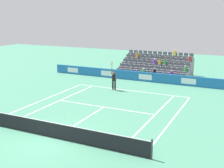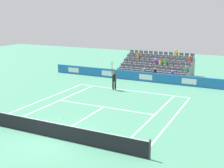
{
  "view_description": "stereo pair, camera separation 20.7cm",
  "coord_description": "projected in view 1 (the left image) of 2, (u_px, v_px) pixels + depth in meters",
  "views": [
    {
      "loc": [
        -9.91,
        12.88,
        7.1
      ],
      "look_at": [
        0.75,
        -9.43,
        1.1
      ],
      "focal_mm": 47.09,
      "sensor_mm": 36.0,
      "label": 1
    },
    {
      "loc": [
        -10.1,
        12.79,
        7.1
      ],
      "look_at": [
        0.75,
        -9.43,
        1.1
      ],
      "focal_mm": 47.09,
      "sensor_mm": 36.0,
      "label": 2
    }
  ],
  "objects": [
    {
      "name": "line_singles_sideline_right",
      "position": [
        153.0,
        117.0,
        20.61
      ],
      "size": [
        0.1,
        11.89,
        0.01
      ],
      "primitive_type": "cube",
      "color": "white",
      "rests_on": "ground"
    },
    {
      "name": "line_centre_service",
      "position": [
        82.0,
        120.0,
        19.93
      ],
      "size": [
        0.1,
        6.4,
        0.01
      ],
      "primitive_type": "cube",
      "color": "white",
      "rests_on": "ground"
    },
    {
      "name": "line_doubles_sideline_left",
      "position": [
        43.0,
        100.0,
        24.63
      ],
      "size": [
        0.1,
        11.89,
        0.01
      ],
      "primitive_type": "cube",
      "color": "white",
      "rests_on": "ground"
    },
    {
      "name": "ground_plane",
      "position": [
        54.0,
        138.0,
        17.12
      ],
      "size": [
        80.0,
        80.0,
        0.0
      ],
      "primitive_type": "plane",
      "color": "#47896B"
    },
    {
      "name": "loose_tennis_ball",
      "position": [
        64.0,
        118.0,
        20.28
      ],
      "size": [
        0.07,
        0.07,
        0.07
      ],
      "primitive_type": "sphere",
      "color": "#D1E533",
      "rests_on": "ground"
    },
    {
      "name": "stadium_stand",
      "position": [
        156.0,
        68.0,
        34.19
      ],
      "size": [
        8.06,
        4.75,
        3.02
      ],
      "color": "gray",
      "rests_on": "ground"
    },
    {
      "name": "line_baseline",
      "position": [
        131.0,
        91.0,
        27.55
      ],
      "size": [
        10.97,
        0.1,
        0.01
      ],
      "primitive_type": "cube",
      "color": "white",
      "rests_on": "ground"
    },
    {
      "name": "line_doubles_sideline_right",
      "position": [
        172.0,
        120.0,
        20.04
      ],
      "size": [
        0.1,
        11.89,
        0.01
      ],
      "primitive_type": "cube",
      "color": "white",
      "rests_on": "ground"
    },
    {
      "name": "line_service",
      "position": [
        104.0,
        107.0,
        22.73
      ],
      "size": [
        8.23,
        0.1,
        0.01
      ],
      "primitive_type": "cube",
      "color": "white",
      "rests_on": "ground"
    },
    {
      "name": "tennis_player",
      "position": [
        114.0,
        80.0,
        27.54
      ],
      "size": [
        0.53,
        0.37,
        2.85
      ],
      "color": "black",
      "rests_on": "ground"
    },
    {
      "name": "sponsor_barrier",
      "position": [
        146.0,
        77.0,
        31.14
      ],
      "size": [
        22.68,
        0.22,
        1.0
      ],
      "color": "#1E66AD",
      "rests_on": "ground"
    },
    {
      "name": "line_singles_sideline_left",
      "position": [
        57.0,
        102.0,
        24.06
      ],
      "size": [
        0.1,
        11.89,
        0.01
      ],
      "primitive_type": "cube",
      "color": "white",
      "rests_on": "ground"
    },
    {
      "name": "tennis_net",
      "position": [
        54.0,
        130.0,
        17.01
      ],
      "size": [
        11.97,
        0.1,
        1.07
      ],
      "color": "#33383D",
      "rests_on": "ground"
    },
    {
      "name": "line_centre_mark",
      "position": [
        130.0,
        91.0,
        27.46
      ],
      "size": [
        0.1,
        0.2,
        0.01
      ],
      "primitive_type": "cube",
      "color": "white",
      "rests_on": "ground"
    }
  ]
}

